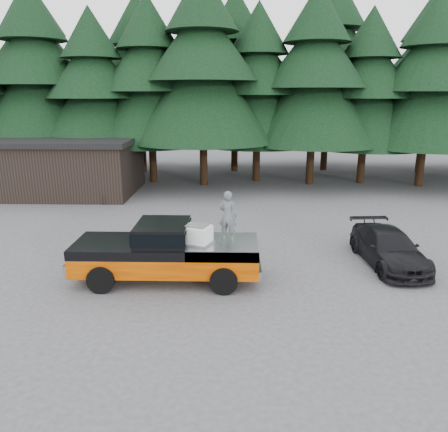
{
  "coord_description": "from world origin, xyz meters",
  "views": [
    {
      "loc": [
        1.03,
        -13.73,
        5.84
      ],
      "look_at": [
        0.69,
        0.0,
        1.96
      ],
      "focal_mm": 35.0,
      "sensor_mm": 36.0,
      "label": 1
    }
  ],
  "objects_px": {
    "pickup_truck": "(167,260)",
    "air_compressor": "(197,235)",
    "utility_building": "(68,165)",
    "man_on_bed": "(228,216)",
    "parked_car": "(389,248)"
  },
  "relations": [
    {
      "from": "parked_car",
      "to": "utility_building",
      "type": "height_order",
      "value": "utility_building"
    },
    {
      "from": "air_compressor",
      "to": "parked_car",
      "type": "relative_size",
      "value": 0.19
    },
    {
      "from": "man_on_bed",
      "to": "utility_building",
      "type": "height_order",
      "value": "utility_building"
    },
    {
      "from": "man_on_bed",
      "to": "pickup_truck",
      "type": "bearing_deg",
      "value": 19.85
    },
    {
      "from": "parked_car",
      "to": "utility_building",
      "type": "xyz_separation_m",
      "value": [
        -15.44,
        11.2,
        1.05
      ]
    },
    {
      "from": "man_on_bed",
      "to": "utility_building",
      "type": "xyz_separation_m",
      "value": [
        -9.83,
        12.6,
        -0.47
      ]
    },
    {
      "from": "pickup_truck",
      "to": "man_on_bed",
      "type": "xyz_separation_m",
      "value": [
        1.95,
        0.12,
        1.47
      ]
    },
    {
      "from": "pickup_truck",
      "to": "man_on_bed",
      "type": "height_order",
      "value": "man_on_bed"
    },
    {
      "from": "air_compressor",
      "to": "man_on_bed",
      "type": "distance_m",
      "value": 1.14
    },
    {
      "from": "pickup_truck",
      "to": "air_compressor",
      "type": "xyz_separation_m",
      "value": [
        1.01,
        -0.24,
        0.94
      ]
    },
    {
      "from": "pickup_truck",
      "to": "parked_car",
      "type": "height_order",
      "value": "pickup_truck"
    },
    {
      "from": "pickup_truck",
      "to": "utility_building",
      "type": "distance_m",
      "value": 14.99
    },
    {
      "from": "utility_building",
      "to": "pickup_truck",
      "type": "bearing_deg",
      "value": -58.24
    },
    {
      "from": "parked_car",
      "to": "air_compressor",
      "type": "bearing_deg",
      "value": -169.56
    },
    {
      "from": "pickup_truck",
      "to": "air_compressor",
      "type": "distance_m",
      "value": 1.4
    }
  ]
}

